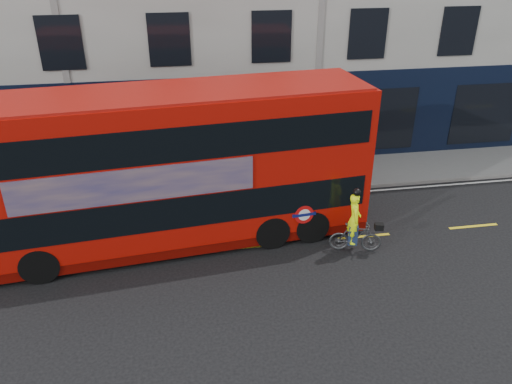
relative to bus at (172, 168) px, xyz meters
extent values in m
plane|color=black|center=(6.20, -2.39, -2.59)|extent=(120.00, 120.00, 0.00)
cube|color=gray|center=(6.20, 4.11, -2.53)|extent=(60.00, 3.00, 0.12)
cube|color=slate|center=(6.20, 2.61, -2.52)|extent=(60.00, 0.12, 0.13)
cube|color=black|center=(6.20, 5.59, -0.59)|extent=(50.00, 0.08, 4.00)
cube|color=silver|center=(6.20, 2.31, -2.58)|extent=(58.00, 0.10, 0.01)
cube|color=#B40F07|center=(-0.05, 0.00, 0.16)|extent=(12.65, 4.05, 4.47)
cube|color=#5A0703|center=(-0.05, 0.00, -2.25)|extent=(12.65, 3.99, 0.34)
cube|color=black|center=(-0.05, 0.00, -0.83)|extent=(12.16, 4.04, 1.02)
cube|color=black|center=(-0.05, 0.00, 1.31)|extent=(12.16, 4.04, 1.02)
cube|color=maroon|center=(-0.05, 0.00, 2.41)|extent=(12.40, 3.91, 0.09)
cube|color=black|center=(6.16, 0.62, -0.83)|extent=(0.29, 2.53, 1.02)
cube|color=black|center=(6.16, 0.62, 1.31)|extent=(0.29, 2.53, 1.02)
cube|color=#8D6A61|center=(-1.03, -1.55, 0.24)|extent=(6.75, 0.72, 1.02)
cylinder|color=red|center=(4.03, -1.04, -1.45)|extent=(0.63, 0.08, 0.63)
cylinder|color=white|center=(4.03, -1.05, -1.45)|extent=(0.41, 0.06, 0.41)
cube|color=#0C1459|center=(4.03, -1.05, -1.45)|extent=(0.79, 0.10, 0.10)
cylinder|color=black|center=(4.23, 0.42, -2.02)|extent=(1.41, 2.97, 1.13)
cylinder|color=black|center=(2.88, 0.29, -2.02)|extent=(1.41, 2.97, 1.13)
cylinder|color=black|center=(-4.10, -0.41, -2.02)|extent=(1.41, 2.97, 1.13)
imported|color=#404345|center=(5.58, -1.64, -2.09)|extent=(1.72, 0.84, 1.00)
imported|color=#DCFF0C|center=(5.49, -1.62, -1.41)|extent=(0.54, 0.69, 1.69)
cube|color=black|center=(6.26, -1.80, -1.67)|extent=(0.31, 0.27, 0.21)
cube|color=#1A2746|center=(5.49, -1.62, -1.96)|extent=(0.36, 0.42, 0.67)
sphere|color=black|center=(5.49, -1.62, -0.49)|extent=(0.25, 0.25, 0.25)
camera|label=1|loc=(0.24, -14.40, 6.39)|focal=35.00mm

